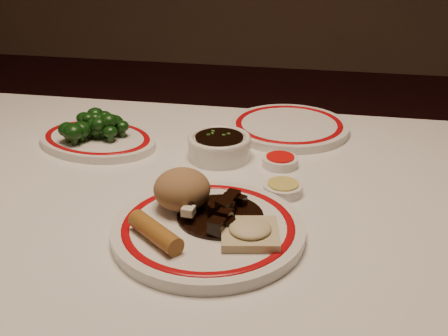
% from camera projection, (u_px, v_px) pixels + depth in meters
% --- Properties ---
extents(dining_table, '(1.20, 0.90, 0.75)m').
position_uv_depth(dining_table, '(186.00, 251.00, 0.92)').
color(dining_table, white).
rests_on(dining_table, ground).
extents(main_plate, '(0.31, 0.31, 0.02)m').
position_uv_depth(main_plate, '(208.00, 230.00, 0.79)').
color(main_plate, white).
rests_on(main_plate, dining_table).
extents(rice_mound, '(0.08, 0.08, 0.06)m').
position_uv_depth(rice_mound, '(182.00, 189.00, 0.82)').
color(rice_mound, '#976E47').
rests_on(rice_mound, main_plate).
extents(spring_roll, '(0.09, 0.08, 0.03)m').
position_uv_depth(spring_roll, '(155.00, 232.00, 0.74)').
color(spring_roll, '#9B6626').
rests_on(spring_roll, main_plate).
extents(fried_wonton, '(0.09, 0.09, 0.02)m').
position_uv_depth(fried_wonton, '(250.00, 231.00, 0.75)').
color(fried_wonton, '#C4B88A').
rests_on(fried_wonton, main_plate).
extents(stirfry_heap, '(0.13, 0.12, 0.03)m').
position_uv_depth(stirfry_heap, '(214.00, 209.00, 0.80)').
color(stirfry_heap, black).
rests_on(stirfry_heap, main_plate).
extents(broccoli_plate, '(0.28, 0.26, 0.02)m').
position_uv_depth(broccoli_plate, '(98.00, 140.00, 1.09)').
color(broccoli_plate, white).
rests_on(broccoli_plate, dining_table).
extents(broccoli_pile, '(0.12, 0.11, 0.05)m').
position_uv_depth(broccoli_pile, '(93.00, 126.00, 1.07)').
color(broccoli_pile, '#23471C').
rests_on(broccoli_pile, broccoli_plate).
extents(soy_bowl, '(0.11, 0.11, 0.04)m').
position_uv_depth(soy_bowl, '(219.00, 147.00, 1.02)').
color(soy_bowl, white).
rests_on(soy_bowl, dining_table).
extents(sweet_sour_dish, '(0.06, 0.06, 0.02)m').
position_uv_depth(sweet_sour_dish, '(280.00, 161.00, 1.00)').
color(sweet_sour_dish, white).
rests_on(sweet_sour_dish, dining_table).
extents(mustard_dish, '(0.06, 0.06, 0.02)m').
position_uv_depth(mustard_dish, '(283.00, 188.00, 0.90)').
color(mustard_dish, white).
rests_on(mustard_dish, dining_table).
extents(far_plate, '(0.31, 0.31, 0.02)m').
position_uv_depth(far_plate, '(289.00, 127.00, 1.15)').
color(far_plate, white).
rests_on(far_plate, dining_table).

